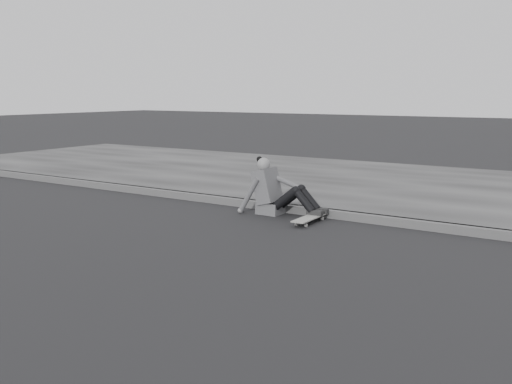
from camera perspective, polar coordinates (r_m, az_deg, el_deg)
ground at (r=6.03m, az=3.84°, el=-7.91°), size 80.00×80.00×0.00m
curb at (r=8.30m, az=12.40°, el=-2.73°), size 24.00×0.16×0.12m
sidewalk at (r=11.14m, az=17.75°, el=0.23°), size 24.00×6.00×0.12m
skateboard at (r=8.20m, az=5.39°, el=-2.61°), size 0.20×0.78×0.09m
seated_woman at (r=8.70m, az=1.85°, el=0.10°), size 1.38×0.46×0.88m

